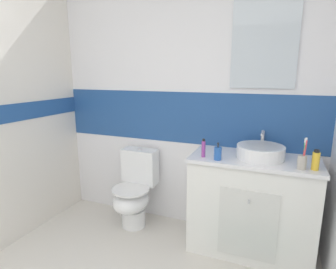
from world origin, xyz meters
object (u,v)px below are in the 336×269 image
Objects in this scene: soap_dispenser at (218,153)px; deodorant_spray_can at (316,160)px; toilet at (135,191)px; sink_basin at (260,151)px; toothbrush_cup at (302,160)px; toothpaste_tube_upright at (203,148)px.

soap_dispenser is 0.96× the size of deodorant_spray_can.
soap_dispenser reaches higher than toilet.
sink_basin is at bearing 158.81° from deodorant_spray_can.
deodorant_spray_can is at bearing -21.19° from sink_basin.
toilet is 3.33× the size of toothbrush_cup.
sink_basin is 2.92× the size of soap_dispenser.
toilet is 0.94m from toothpaste_tube_upright.
toothbrush_cup is at bearing 0.48° from soap_dispenser.
toothbrush_cup is 0.09m from deodorant_spray_can.
toothbrush_cup reaches higher than soap_dispenser.
sink_basin is at bearing -0.02° from toilet.
toilet is 1.66m from deodorant_spray_can.
toothbrush_cup is (1.47, -0.17, 0.55)m from toilet.
deodorant_spray_can is 0.97× the size of toothpaste_tube_upright.
sink_basin is at bearing 18.20° from toothpaste_tube_upright.
soap_dispenser is at bearing -179.52° from toothbrush_cup.
deodorant_spray_can is at bearing -0.33° from toothpaste_tube_upright.
toilet is 5.08× the size of toothpaste_tube_upright.
soap_dispenser is (-0.31, -0.18, -0.00)m from sink_basin.
soap_dispenser is 0.70m from deodorant_spray_can.
toothpaste_tube_upright is at bearing 165.89° from soap_dispenser.
toilet is 1.03m from soap_dispenser.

